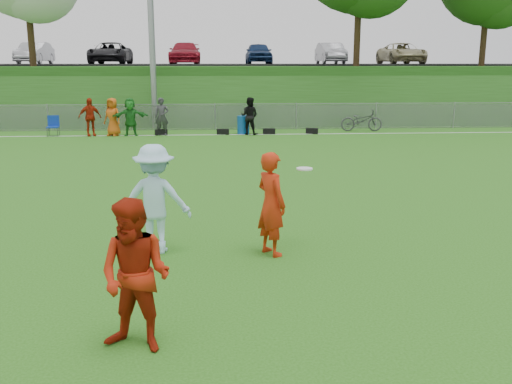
{
  "coord_description": "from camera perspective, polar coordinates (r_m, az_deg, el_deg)",
  "views": [
    {
      "loc": [
        0.09,
        -8.04,
        3.29
      ],
      "look_at": [
        0.68,
        0.5,
        1.32
      ],
      "focal_mm": 40.0,
      "sensor_mm": 36.0,
      "label": 1
    }
  ],
  "objects": [
    {
      "name": "ground",
      "position": [
        8.69,
        -4.29,
        -9.33
      ],
      "size": [
        120.0,
        120.0,
        0.0
      ],
      "primitive_type": "plane",
      "color": "#235812",
      "rests_on": "ground"
    },
    {
      "name": "sideline_far",
      "position": [
        26.25,
        -4.11,
        5.73
      ],
      "size": [
        60.0,
        0.1,
        0.01
      ],
      "primitive_type": "cube",
      "color": "white",
      "rests_on": "ground"
    },
    {
      "name": "fence",
      "position": [
        28.16,
        -4.12,
        7.54
      ],
      "size": [
        58.0,
        0.06,
        1.3
      ],
      "color": "gray",
      "rests_on": "ground"
    },
    {
      "name": "berm",
      "position": [
        39.08,
        -4.11,
        10.3
      ],
      "size": [
        120.0,
        18.0,
        3.0
      ],
      "primitive_type": "cube",
      "color": "#204D15",
      "rests_on": "ground"
    },
    {
      "name": "parking_lot",
      "position": [
        41.04,
        -4.14,
        12.59
      ],
      "size": [
        120.0,
        12.0,
        0.1
      ],
      "primitive_type": "cube",
      "color": "black",
      "rests_on": "berm"
    },
    {
      "name": "car_row",
      "position": [
        40.06,
        -5.88,
        13.65
      ],
      "size": [
        32.04,
        5.18,
        1.44
      ],
      "color": "silver",
      "rests_on": "parking_lot"
    },
    {
      "name": "spectator_row",
      "position": [
        26.33,
        -10.57,
        7.41
      ],
      "size": [
        8.21,
        0.91,
        1.69
      ],
      "color": "#A3220B",
      "rests_on": "ground"
    },
    {
      "name": "gear_bags",
      "position": [
        26.35,
        -1.45,
        6.06
      ],
      "size": [
        7.54,
        0.42,
        0.26
      ],
      "color": "black",
      "rests_on": "ground"
    },
    {
      "name": "player_red_left",
      "position": [
        9.77,
        1.53,
        -1.19
      ],
      "size": [
        0.72,
        0.79,
        1.8
      ],
      "primitive_type": "imported",
      "rotation": [
        0.0,
        0.0,
        2.14
      ],
      "color": "red",
      "rests_on": "ground"
    },
    {
      "name": "player_red_center",
      "position": [
        6.69,
        -11.96,
        -8.23
      ],
      "size": [
        1.06,
        0.95,
        1.8
      ],
      "primitive_type": "imported",
      "rotation": [
        0.0,
        0.0,
        -0.36
      ],
      "color": "#A8200B",
      "rests_on": "ground"
    },
    {
      "name": "player_blue",
      "position": [
        10.02,
        -10.07,
        -0.71
      ],
      "size": [
        1.27,
        0.77,
        1.91
      ],
      "primitive_type": "imported",
      "rotation": [
        0.0,
        0.0,
        3.09
      ],
      "color": "#AFDCF3",
      "rests_on": "ground"
    },
    {
      "name": "frisbee",
      "position": [
        10.1,
        4.87,
        2.33
      ],
      "size": [
        0.29,
        0.29,
        0.03
      ],
      "color": "white",
      "rests_on": "ground"
    },
    {
      "name": "recycling_bin",
      "position": [
        26.51,
        -1.28,
        6.73
      ],
      "size": [
        0.69,
        0.69,
        0.83
      ],
      "primitive_type": "cylinder",
      "rotation": [
        0.0,
        0.0,
        -0.3
      ],
      "color": "#0D4794",
      "rests_on": "ground"
    },
    {
      "name": "camp_chair",
      "position": [
        27.34,
        -19.62,
        5.86
      ],
      "size": [
        0.55,
        0.55,
        0.91
      ],
      "rotation": [
        0.0,
        0.0,
        0.09
      ],
      "color": "#0E309A",
      "rests_on": "ground"
    },
    {
      "name": "bicycle",
      "position": [
        28.0,
        10.5,
        7.06
      ],
      "size": [
        2.02,
        0.85,
        1.03
      ],
      "primitive_type": "imported",
      "rotation": [
        0.0,
        0.0,
        1.49
      ],
      "color": "#333235",
      "rests_on": "ground"
    }
  ]
}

